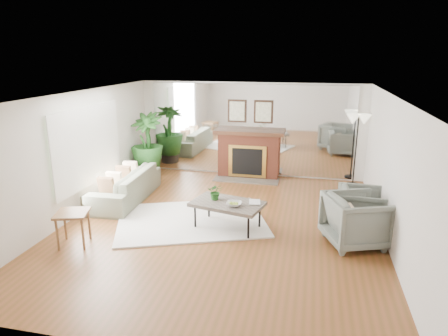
% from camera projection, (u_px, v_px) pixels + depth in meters
% --- Properties ---
extents(ground, '(7.00, 7.00, 0.00)m').
position_uv_depth(ground, '(221.00, 225.00, 7.75)').
color(ground, brown).
rests_on(ground, ground).
extents(wall_left, '(0.02, 7.00, 2.50)m').
position_uv_depth(wall_left, '(76.00, 155.00, 8.03)').
color(wall_left, silver).
rests_on(wall_left, ground).
extents(wall_right, '(0.02, 7.00, 2.50)m').
position_uv_depth(wall_right, '(392.00, 174.00, 6.78)').
color(wall_right, silver).
rests_on(wall_right, ground).
extents(wall_back, '(6.00, 0.02, 2.50)m').
position_uv_depth(wall_back, '(250.00, 130.00, 10.68)').
color(wall_back, silver).
rests_on(wall_back, ground).
extents(mirror_panel, '(5.40, 0.04, 2.40)m').
position_uv_depth(mirror_panel, '(250.00, 130.00, 10.66)').
color(mirror_panel, silver).
rests_on(mirror_panel, wall_back).
extents(window_panel, '(0.04, 2.40, 1.50)m').
position_uv_depth(window_panel, '(88.00, 146.00, 8.37)').
color(window_panel, '#B2E09E').
rests_on(window_panel, wall_left).
extents(fireplace, '(1.85, 0.83, 2.05)m').
position_uv_depth(fireplace, '(248.00, 153.00, 10.62)').
color(fireplace, brown).
rests_on(fireplace, ground).
extents(area_rug, '(3.41, 2.94, 0.03)m').
position_uv_depth(area_rug, '(191.00, 220.00, 7.97)').
color(area_rug, white).
rests_on(area_rug, ground).
extents(coffee_table, '(1.46, 1.06, 0.53)m').
position_uv_depth(coffee_table, '(227.00, 205.00, 7.50)').
color(coffee_table, '#5F574B').
rests_on(coffee_table, ground).
extents(sofa, '(1.00, 2.35, 0.68)m').
position_uv_depth(sofa, '(125.00, 185.00, 9.03)').
color(sofa, '#6B715A').
rests_on(sofa, ground).
extents(armchair_back, '(0.90, 0.88, 0.78)m').
position_uv_depth(armchair_back, '(360.00, 208.00, 7.57)').
color(armchair_back, slate).
rests_on(armchair_back, ground).
extents(armchair_front, '(1.26, 1.24, 0.89)m').
position_uv_depth(armchair_front, '(356.00, 220.00, 6.88)').
color(armchair_front, slate).
rests_on(armchair_front, ground).
extents(side_table, '(0.66, 0.66, 0.60)m').
position_uv_depth(side_table, '(72.00, 217.00, 6.85)').
color(side_table, brown).
rests_on(side_table, ground).
extents(potted_ficus, '(0.92, 0.92, 1.75)m').
position_uv_depth(potted_ficus, '(147.00, 144.00, 10.49)').
color(potted_ficus, '#29241E').
rests_on(potted_ficus, ground).
extents(floor_lamp, '(0.59, 0.33, 1.81)m').
position_uv_depth(floor_lamp, '(358.00, 125.00, 9.66)').
color(floor_lamp, black).
rests_on(floor_lamp, ground).
extents(tabletop_plant, '(0.34, 0.31, 0.32)m').
position_uv_depth(tabletop_plant, '(216.00, 192.00, 7.59)').
color(tabletop_plant, '#2B6726').
rests_on(tabletop_plant, coffee_table).
extents(fruit_bowl, '(0.29, 0.29, 0.07)m').
position_uv_depth(fruit_bowl, '(234.00, 204.00, 7.31)').
color(fruit_bowl, brown).
rests_on(fruit_bowl, coffee_table).
extents(book, '(0.25, 0.31, 0.02)m').
position_uv_depth(book, '(249.00, 202.00, 7.47)').
color(book, brown).
rests_on(book, coffee_table).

